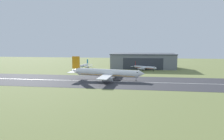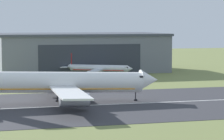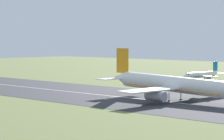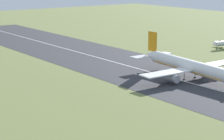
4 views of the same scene
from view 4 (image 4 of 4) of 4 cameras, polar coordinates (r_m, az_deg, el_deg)
The scene contains 4 objects.
ground_plane at distance 144.64m, azimuth -13.88°, elevation -3.85°, with size 614.96×614.96×0.00m, color olive.
runway_strip at distance 178.19m, azimuth 5.50°, elevation -0.39°, with size 374.96×47.66×0.06m, color #333338.
runway_centreline at distance 178.18m, azimuth 5.50°, elevation -0.38°, with size 337.46×0.70×0.01m, color silver.
airplane_landing at distance 169.86m, azimuth 10.00°, elevation 0.50°, with size 50.48×46.26×15.78m.
Camera 4 is at (128.71, 12.18, 40.50)m, focal length 70.00 mm.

